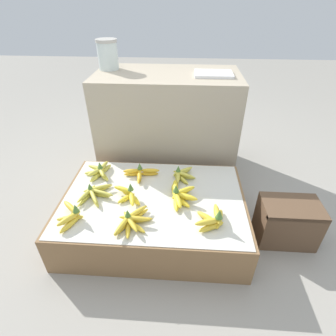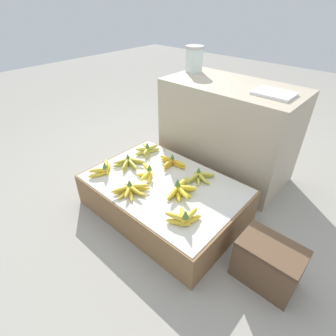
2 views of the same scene
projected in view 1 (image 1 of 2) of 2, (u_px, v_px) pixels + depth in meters
ground_plane at (155, 227)px, 1.66m from camera, size 10.00×10.00×0.00m
display_platform at (154, 213)px, 1.59m from camera, size 1.06×0.72×0.25m
back_vendor_table at (167, 124)px, 2.04m from camera, size 1.03×0.54×0.77m
wooden_crate at (287, 222)px, 1.52m from camera, size 0.33×0.21×0.26m
banana_bunch_front_left at (71, 215)px, 1.36m from camera, size 0.14×0.22×0.10m
banana_bunch_front_midleft at (131, 221)px, 1.33m from camera, size 0.19×0.23×0.09m
banana_bunch_front_right at (213, 219)px, 1.33m from camera, size 0.17×0.18×0.11m
banana_bunch_middle_left at (94, 193)px, 1.51m from camera, size 0.20×0.22×0.08m
banana_bunch_middle_midleft at (129, 194)px, 1.49m from camera, size 0.18×0.20×0.10m
banana_bunch_middle_midright at (180, 195)px, 1.49m from camera, size 0.16×0.25×0.11m
banana_bunch_back_left at (99, 171)px, 1.69m from camera, size 0.18×0.21×0.10m
banana_bunch_back_midleft at (141, 173)px, 1.67m from camera, size 0.23×0.14×0.09m
banana_bunch_back_midright at (181, 175)px, 1.66m from camera, size 0.15×0.21×0.09m
glass_jar at (108, 54)px, 1.86m from camera, size 0.15×0.15×0.20m
foam_tray_white at (214, 74)px, 1.77m from camera, size 0.26×0.19×0.02m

